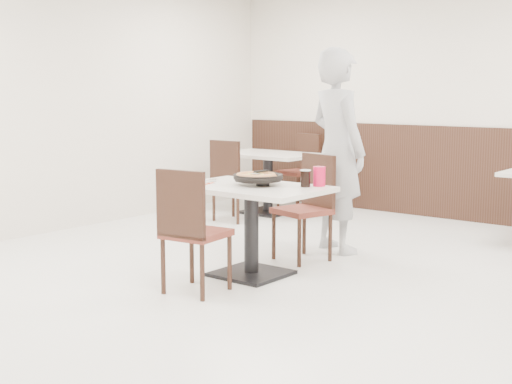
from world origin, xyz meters
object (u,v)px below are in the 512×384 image
Objects in this scene: bg_chair_left_near at (235,180)px; bg_chair_left_far at (298,171)px; chair_far at (302,208)px; chair_near at (196,230)px; side_plate at (198,182)px; cola_glass at (305,179)px; diner_person at (337,151)px; pizza_pan at (258,180)px; red_cup at (319,176)px; main_table at (251,231)px; pizza at (256,178)px; bg_table_left at (268,183)px.

bg_chair_left_near is 1.28m from bg_chair_left_far.
chair_near is at bearing 103.16° from chair_far.
chair_far is at bearing 137.38° from bg_chair_left_far.
chair_near is 4.80× the size of side_plate.
side_plate is (-0.43, 0.49, 0.28)m from chair_near.
diner_person is (-0.33, 1.00, 0.14)m from cola_glass.
pizza_pan is (-0.01, -0.63, 0.32)m from chair_far.
chair_near is 4.10m from bg_chair_left_far.
chair_far is 0.67m from red_cup.
chair_far is at bearing 60.57° from side_plate.
bg_chair_left_near is (-1.26, 1.97, -0.28)m from side_plate.
side_plate is at bearing 122.78° from bg_chair_left_far.
cola_glass is 0.07× the size of diner_person.
main_table is 6.07× the size of side_plate.
chair_far is 0.70m from pizza_pan.
diner_person is (0.04, 0.52, 0.48)m from chair_far.
main_table is at bearing 17.83° from side_plate.
side_plate is at bearing -155.55° from pizza_pan.
pizza is (-0.02, -0.00, 0.02)m from pizza_pan.
chair_near is 1.12m from red_cup.
chair_far is 0.69m from cola_glass.
chair_near is 2.98m from bg_chair_left_near.
cola_glass reaches higher than main_table.
diner_person is 1.59× the size of bg_table_left.
pizza_pan is at bearing 76.35° from main_table.
pizza_pan is 3.51m from bg_chair_left_far.
chair_near reaches higher than pizza.
red_cup is at bearing -44.56° from bg_table_left.
diner_person is (0.06, 1.15, 0.15)m from pizza.
side_plate is 1.24× the size of red_cup.
main_table is at bearing -47.98° from bg_chair_left_near.
bg_table_left is at bearing 133.24° from cola_glass.
side_plate reaches higher than bg_table_left.
pizza is 1.16m from diner_person.
pizza_pan is 0.52m from side_plate.
main_table is at bearing -54.97° from bg_table_left.
diner_person reaches higher than chair_far.
chair_near is at bearing -115.45° from cola_glass.
red_cup is 0.98m from diner_person.
bg_table_left is (-1.78, 1.25, -0.58)m from diner_person.
chair_far is at bearing 127.25° from cola_glass.
red_cup is 2.65m from bg_chair_left_near.
bg_chair_left_far is at bearing 119.11° from main_table.
chair_far reaches higher than side_plate.
pizza is at bearing 108.40° from diner_person.
chair_near is at bearing -48.55° from side_plate.
pizza is at bearing 130.95° from bg_chair_left_far.
chair_far is 5.94× the size of red_cup.
cola_glass is (0.39, 0.15, 0.00)m from pizza.
pizza_pan is 0.20× the size of diner_person.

